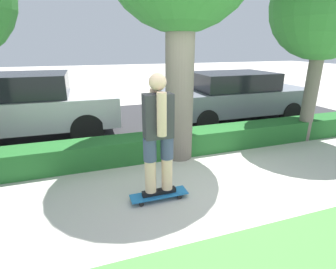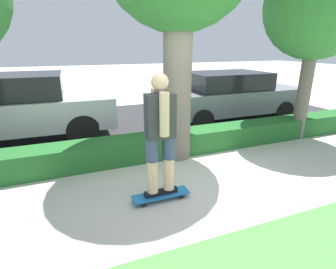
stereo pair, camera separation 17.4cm
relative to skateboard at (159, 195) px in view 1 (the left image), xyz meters
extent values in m
plane|color=#BCB7AD|center=(0.57, -0.02, -0.07)|extent=(60.00, 60.00, 0.00)
cube|color=#2D2D30|center=(0.57, 4.18, -0.07)|extent=(14.22, 5.00, 0.01)
cube|color=#236028|center=(0.57, 1.58, 0.16)|extent=(14.22, 0.60, 0.47)
cube|color=#1E6BAD|center=(0.00, 0.00, 0.01)|extent=(0.87, 0.24, 0.02)
cylinder|color=black|center=(0.29, -0.09, -0.04)|extent=(0.07, 0.04, 0.07)
cylinder|color=black|center=(0.29, 0.09, -0.04)|extent=(0.07, 0.04, 0.07)
cylinder|color=black|center=(-0.29, -0.09, -0.04)|extent=(0.07, 0.04, 0.07)
cylinder|color=black|center=(-0.29, 0.09, -0.04)|extent=(0.07, 0.04, 0.07)
cube|color=black|center=(-0.13, 0.00, 0.05)|extent=(0.26, 0.09, 0.07)
cylinder|color=beige|center=(-0.13, 0.00, 0.50)|extent=(0.16, 0.16, 0.83)
cylinder|color=#3D4766|center=(-0.13, 0.00, 0.75)|extent=(0.19, 0.19, 0.33)
cube|color=black|center=(0.13, 0.00, 0.05)|extent=(0.26, 0.09, 0.07)
cylinder|color=beige|center=(0.13, 0.00, 0.50)|extent=(0.16, 0.16, 0.83)
cylinder|color=#3D4766|center=(0.13, 0.00, 0.75)|extent=(0.19, 0.19, 0.33)
cube|color=#333338|center=(0.00, 0.00, 1.22)|extent=(0.40, 0.22, 0.61)
cylinder|color=beige|center=(0.00, -0.16, 1.28)|extent=(0.13, 0.13, 0.58)
cylinder|color=beige|center=(0.00, 0.16, 1.28)|extent=(0.13, 0.13, 0.58)
sphere|color=beige|center=(0.00, 0.00, 1.68)|extent=(0.23, 0.23, 0.23)
cylinder|color=#70665B|center=(0.86, 1.41, 1.44)|extent=(0.54, 0.54, 3.02)
cylinder|color=#70665B|center=(4.17, 1.42, 1.13)|extent=(0.30, 0.30, 2.40)
sphere|color=#387F38|center=(4.17, 1.42, 2.96)|extent=(2.32, 2.32, 2.32)
cube|color=#B7B7BC|center=(-2.16, 3.60, 0.65)|extent=(4.17, 2.00, 0.69)
cube|color=black|center=(-2.29, 3.60, 1.26)|extent=(2.19, 1.72, 0.52)
cylinder|color=black|center=(-0.88, 2.72, 0.30)|extent=(0.75, 0.23, 0.75)
cylinder|color=black|center=(-0.88, 4.47, 0.30)|extent=(0.75, 0.23, 0.75)
cube|color=slate|center=(3.51, 3.55, 0.57)|extent=(4.46, 1.88, 0.66)
cube|color=black|center=(3.38, 3.55, 1.14)|extent=(2.32, 1.65, 0.49)
cylinder|color=black|center=(4.90, 2.69, 0.24)|extent=(0.63, 0.22, 0.63)
cylinder|color=black|center=(4.90, 4.41, 0.24)|extent=(0.63, 0.22, 0.63)
cylinder|color=black|center=(2.13, 2.69, 0.24)|extent=(0.63, 0.22, 0.63)
cylinder|color=black|center=(2.13, 4.41, 0.24)|extent=(0.63, 0.22, 0.63)
camera|label=1|loc=(-0.98, -3.29, 2.12)|focal=28.00mm
camera|label=2|loc=(-1.15, -3.23, 2.12)|focal=28.00mm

